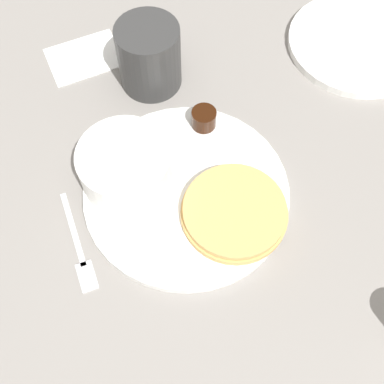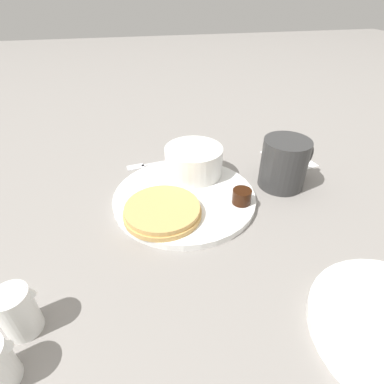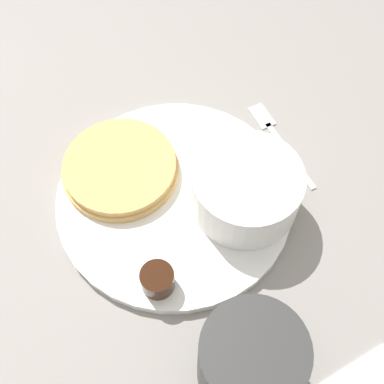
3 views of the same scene
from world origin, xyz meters
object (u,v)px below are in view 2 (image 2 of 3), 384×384
Objects in this scene: coffee_mug at (285,163)px; fork at (150,164)px; bowl at (194,160)px; creamer_pitcher_near at (17,312)px; plate at (184,197)px.

fork is (0.13, 0.25, -0.05)m from coffee_mug.
bowl is 0.84× the size of fork.
coffee_mug is 0.88× the size of fork.
creamer_pitcher_near is 0.40m from fork.
bowl reaches higher than creamer_pitcher_near.
bowl is (0.07, -0.03, 0.04)m from plate.
bowl is 0.12m from fork.
coffee_mug reaches higher than bowl.
coffee_mug is 0.29m from fork.
plate is 0.09m from bowl.
bowl is at bearing 70.58° from coffee_mug.
plate is at bearing -160.66° from fork.
fork is at bearing 48.47° from bowl.
coffee_mug is 0.49m from creamer_pitcher_near.
coffee_mug is at bearing -86.99° from plate.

